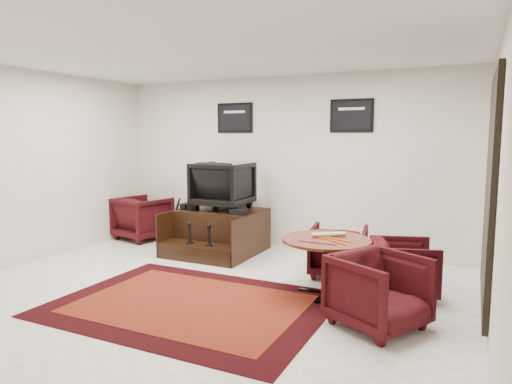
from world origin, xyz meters
TOP-DOWN VIEW (x-y plane):
  - ground at (0.00, 0.00)m, footprint 6.00×6.00m
  - room_shell at (0.41, 0.12)m, footprint 6.02×5.02m
  - area_rug at (0.08, -0.38)m, footprint 2.92×2.19m
  - shine_podium at (-0.82, 1.78)m, footprint 1.30×1.34m
  - shine_chair at (-0.82, 1.92)m, footprint 0.84×0.79m
  - shoes_pair at (-1.31, 1.69)m, footprint 0.25×0.29m
  - polish_kit at (-0.35, 1.57)m, footprint 0.24×0.17m
  - umbrella_black at (-1.55, 1.55)m, footprint 0.33×0.12m
  - umbrella_hooked at (-1.56, 1.77)m, footprint 0.29×0.11m
  - armchair_side at (-2.52, 1.97)m, footprint 0.97×0.93m
  - meeting_table at (1.32, 0.57)m, footprint 1.02×1.02m
  - table_chair_back at (1.25, 1.36)m, footprint 0.81×0.77m
  - table_chair_window at (2.14, 0.94)m, footprint 0.83×0.86m
  - table_chair_corner at (2.05, -0.10)m, footprint 1.00×1.02m
  - paper_roll at (1.31, 0.71)m, footprint 0.37×0.29m
  - table_clutter at (1.38, 0.49)m, footprint 0.56×0.38m

SIDE VIEW (x-z plane):
  - ground at x=0.00m, z-range 0.00..0.00m
  - area_rug at x=0.08m, z-range 0.00..0.01m
  - shine_podium at x=-0.82m, z-range -0.03..0.64m
  - table_chair_window at x=2.14m, z-range 0.00..0.72m
  - table_chair_back at x=1.25m, z-range 0.00..0.74m
  - umbrella_hooked at x=-1.56m, z-range 0.00..0.77m
  - table_chair_corner at x=2.05m, z-range 0.00..0.79m
  - armchair_side at x=-2.52m, z-range 0.00..0.84m
  - umbrella_black at x=-1.55m, z-range 0.00..0.89m
  - meeting_table at x=1.32m, z-range 0.25..0.91m
  - table_clutter at x=1.38m, z-range 0.66..0.68m
  - paper_roll at x=1.31m, z-range 0.67..0.72m
  - polish_kit at x=-0.35m, z-range 0.67..0.75m
  - shoes_pair at x=-1.31m, z-range 0.67..0.77m
  - shine_chair at x=-0.82m, z-range 0.67..1.52m
  - room_shell at x=0.41m, z-range 0.38..3.19m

